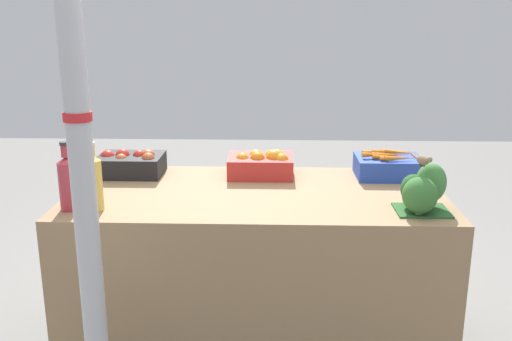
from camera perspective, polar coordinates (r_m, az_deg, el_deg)
market_table at (r=2.81m, az=0.00°, el=-10.45°), size 1.73×0.86×0.86m
support_pole at (r=1.97m, az=-17.14°, el=1.76°), size 0.09×0.09×2.43m
apple_crate at (r=2.98m, az=-12.48°, el=0.71°), size 0.33×0.25×0.13m
orange_crate at (r=2.89m, az=0.66°, el=0.67°), size 0.33×0.25×0.14m
carrot_crate at (r=2.95m, az=13.12°, el=0.46°), size 0.33×0.25×0.13m
broccoli_pile at (r=2.46m, az=16.34°, el=-1.90°), size 0.22×0.23×0.20m
juice_bottle_ruby at (r=2.50m, az=-18.30°, el=-1.06°), size 0.08×0.08×0.29m
juice_bottle_golden at (r=2.46m, az=-16.00°, el=-1.05°), size 0.08×0.08×0.29m
sparrow_bird at (r=2.41m, az=16.40°, el=1.02°), size 0.06×0.13×0.05m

